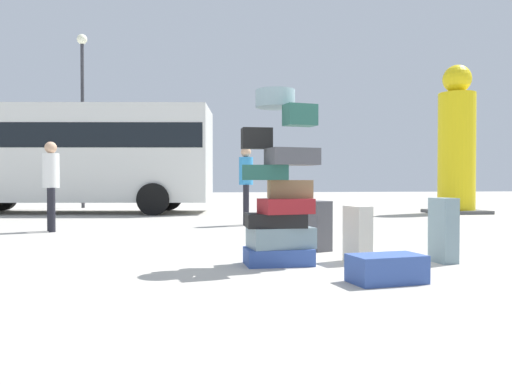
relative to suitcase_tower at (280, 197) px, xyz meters
name	(u,v)px	position (x,y,z in m)	size (l,w,h in m)	color
ground_plane	(308,261)	(0.39, 0.24, -0.76)	(80.00, 80.00, 0.00)	#ADA89E
suitcase_tower	(280,197)	(0.00, 0.00, 0.00)	(0.86, 0.67, 1.95)	#334F99
suitcase_slate_white_trunk	(443,230)	(1.89, -0.14, -0.39)	(0.19, 0.32, 0.74)	gray
suitcase_cream_foreground_near	(358,234)	(0.93, 0.06, -0.44)	(0.19, 0.36, 0.65)	beige
suitcase_charcoal_behind_tower	(318,226)	(0.75, 1.06, -0.43)	(0.25, 0.33, 0.67)	#4C4C51
suitcase_navy_foreground_far	(387,269)	(0.76, -1.13, -0.63)	(0.67, 0.39, 0.26)	#334F99
person_bearded_onlooker	(51,178)	(-3.44, 4.40, 0.24)	(0.30, 0.33, 1.68)	black
person_tourist_with_camera	(246,178)	(0.35, 5.20, 0.24)	(0.30, 0.34, 1.68)	black
yellow_dummy_statue	(457,147)	(7.11, 8.35, 1.20)	(1.50, 1.50, 4.39)	yellow
parked_bus	(72,152)	(-4.24, 10.46, 1.07)	(8.63, 3.74, 3.15)	silver
lamp_post	(82,95)	(-4.41, 13.33, 3.28)	(0.36, 0.36, 6.20)	#333338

